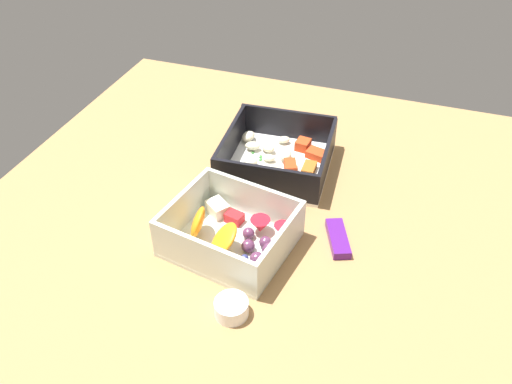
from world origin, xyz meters
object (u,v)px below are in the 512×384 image
Objects in this scene: paper_cup_liner at (231,308)px; pasta_container at (278,157)px; fruit_bowl at (232,233)px; candy_bar at (338,238)px.

pasta_container is at bearing -173.14° from paper_cup_liner.
pasta_container is 19.46cm from fruit_bowl.
candy_bar is at bearing 149.91° from paper_cup_liner.
pasta_container is 1.02× the size of fruit_bowl.
fruit_bowl reaches higher than pasta_container.
fruit_bowl is 4.36× the size of paper_cup_liner.
pasta_container is at bearing -137.27° from candy_bar.
pasta_container is at bearing 178.58° from fruit_bowl.
fruit_bowl is 2.55× the size of candy_bar.
fruit_bowl reaches higher than paper_cup_liner.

